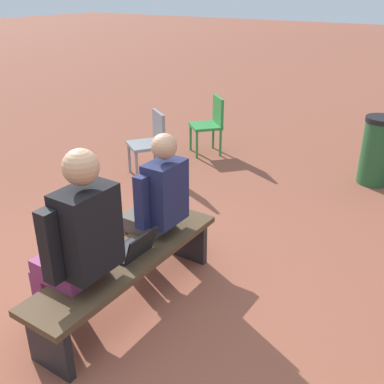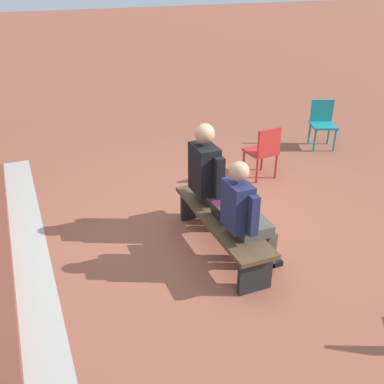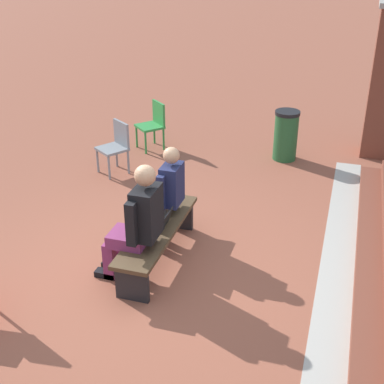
{
  "view_description": "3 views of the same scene",
  "coord_description": "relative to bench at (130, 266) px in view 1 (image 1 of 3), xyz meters",
  "views": [
    {
      "loc": [
        1.81,
        2.03,
        2.32
      ],
      "look_at": [
        -0.53,
        0.48,
        1.02
      ],
      "focal_mm": 42.0,
      "sensor_mm": 36.0,
      "label": 1
    },
    {
      "loc": [
        -4.27,
        2.03,
        3.04
      ],
      "look_at": [
        -0.14,
        0.33,
        0.74
      ],
      "focal_mm": 42.0,
      "sensor_mm": 36.0,
      "label": 2
    },
    {
      "loc": [
        4.75,
        2.03,
        3.67
      ],
      "look_at": [
        -0.46,
        0.42,
        0.91
      ],
      "focal_mm": 50.0,
      "sensor_mm": 36.0,
      "label": 3
    }
  ],
  "objects": [
    {
      "name": "person_student",
      "position": [
        -0.43,
        -0.07,
        0.35
      ],
      "size": [
        0.52,
        0.66,
        1.31
      ],
      "color": "#4C473D",
      "rests_on": "ground"
    },
    {
      "name": "person_adult",
      "position": [
        0.41,
        -0.07,
        0.4
      ],
      "size": [
        0.6,
        0.75,
        1.43
      ],
      "color": "#7F2D5B",
      "rests_on": "ground"
    },
    {
      "name": "laptop",
      "position": [
        -0.04,
        0.01,
        0.15
      ],
      "size": [
        0.32,
        0.29,
        0.21
      ],
      "color": "black",
      "rests_on": "bench"
    },
    {
      "name": "ground_plane",
      "position": [
        0.32,
        -0.04,
        -0.35
      ],
      "size": [
        60.0,
        60.0,
        0.0
      ],
      "primitive_type": "plane",
      "color": "brown"
    },
    {
      "name": "bench",
      "position": [
        0.0,
        0.0,
        0.0
      ],
      "size": [
        1.8,
        0.44,
        0.45
      ],
      "color": "#4C3823",
      "rests_on": "ground"
    },
    {
      "name": "litter_bin",
      "position": [
        -3.56,
        1.0,
        0.08
      ],
      "size": [
        0.42,
        0.42,
        0.86
      ],
      "color": "#23562D",
      "rests_on": "ground"
    },
    {
      "name": "plastic_chair_far_right",
      "position": [
        -2.22,
        -1.54,
        0.13
      ],
      "size": [
        0.58,
        0.58,
        0.84
      ],
      "color": "gray",
      "rests_on": "ground"
    },
    {
      "name": "plastic_chair_near_bench_left",
      "position": [
        -3.38,
        -1.34,
        0.13
      ],
      "size": [
        0.59,
        0.59,
        0.84
      ],
      "color": "#2D893D",
      "rests_on": "ground"
    }
  ]
}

